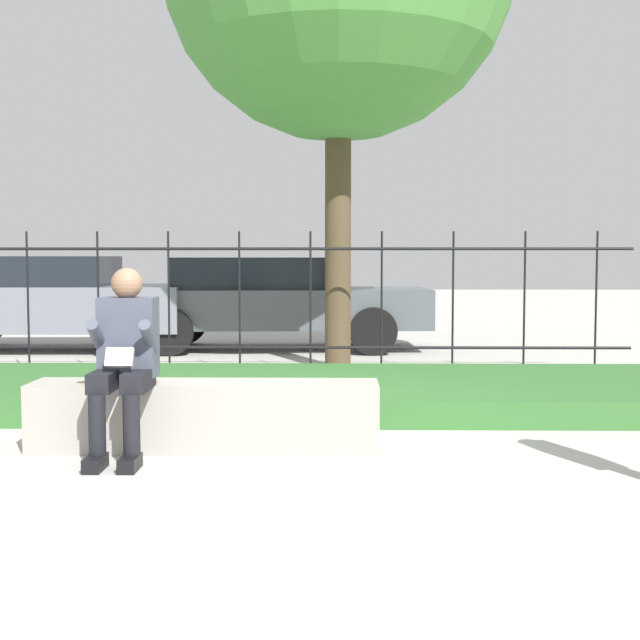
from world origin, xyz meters
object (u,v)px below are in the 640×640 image
at_px(car_parked_left, 44,300).
at_px(car_parked_center, 270,299).
at_px(stone_bench, 205,419).
at_px(person_seated_reader, 125,354).

xyz_separation_m(car_parked_left, car_parked_center, (3.22, 0.21, 0.00)).
height_order(stone_bench, car_parked_left, car_parked_left).
height_order(person_seated_reader, car_parked_left, car_parked_left).
distance_m(person_seated_reader, car_parked_left, 7.33).
bearing_deg(car_parked_center, person_seated_reader, -96.15).
relative_size(person_seated_reader, car_parked_center, 0.28).
height_order(stone_bench, car_parked_center, car_parked_center).
relative_size(stone_bench, person_seated_reader, 1.90).
distance_m(stone_bench, car_parked_center, 6.75).
bearing_deg(car_parked_left, car_parked_center, 1.39).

